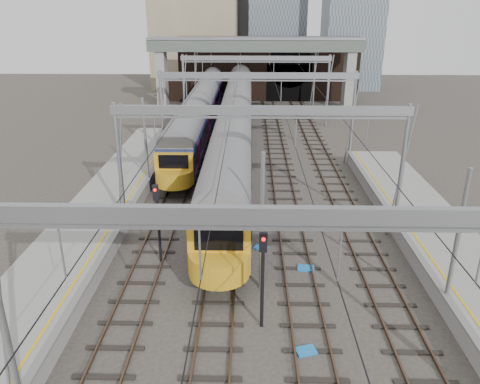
{
  "coord_description": "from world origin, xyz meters",
  "views": [
    {
      "loc": [
        -0.59,
        -17.78,
        12.97
      ],
      "look_at": [
        -1.18,
        8.77,
        2.4
      ],
      "focal_mm": 35.0,
      "sensor_mm": 36.0,
      "label": 1
    }
  ],
  "objects_px": {
    "signal_near_left": "(158,213)",
    "signal_near_centre": "(263,268)",
    "train_main": "(238,101)",
    "train_second": "(211,89)"
  },
  "relations": [
    {
      "from": "signal_near_left",
      "to": "signal_near_centre",
      "type": "height_order",
      "value": "signal_near_centre"
    },
    {
      "from": "train_main",
      "to": "train_second",
      "type": "relative_size",
      "value": 1.08
    },
    {
      "from": "train_main",
      "to": "signal_near_left",
      "type": "height_order",
      "value": "train_main"
    },
    {
      "from": "signal_near_centre",
      "to": "train_main",
      "type": "bearing_deg",
      "value": 98.02
    },
    {
      "from": "signal_near_left",
      "to": "signal_near_centre",
      "type": "xyz_separation_m",
      "value": [
        5.38,
        -5.5,
        0.07
      ]
    },
    {
      "from": "train_main",
      "to": "signal_near_left",
      "type": "xyz_separation_m",
      "value": [
        -3.41,
        -32.68,
        0.21
      ]
    },
    {
      "from": "signal_near_centre",
      "to": "signal_near_left",
      "type": "bearing_deg",
      "value": 139.45
    },
    {
      "from": "train_main",
      "to": "signal_near_left",
      "type": "bearing_deg",
      "value": -95.95
    },
    {
      "from": "train_second",
      "to": "signal_near_centre",
      "type": "bearing_deg",
      "value": -82.83
    },
    {
      "from": "train_main",
      "to": "signal_near_centre",
      "type": "height_order",
      "value": "train_main"
    }
  ]
}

